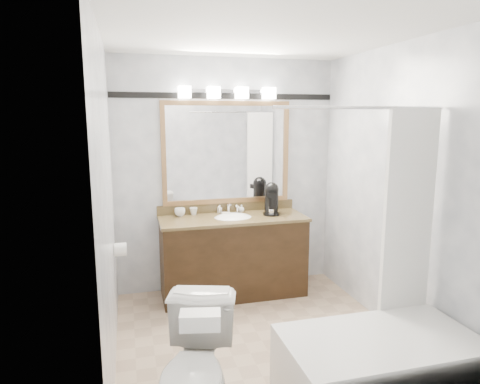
# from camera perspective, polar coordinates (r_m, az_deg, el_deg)

# --- Properties ---
(room) EXTENTS (2.42, 2.62, 2.52)m
(room) POSITION_cam_1_polar(r_m,az_deg,el_deg) (3.44, 3.12, -0.70)
(room) COLOR tan
(room) RESTS_ON ground
(vanity) EXTENTS (1.53, 0.58, 0.97)m
(vanity) POSITION_cam_1_polar(r_m,az_deg,el_deg) (4.59, -0.94, -8.32)
(vanity) COLOR black
(vanity) RESTS_ON ground
(mirror) EXTENTS (1.40, 0.04, 1.10)m
(mirror) POSITION_cam_1_polar(r_m,az_deg,el_deg) (4.63, -1.78, 5.24)
(mirror) COLOR #9E7347
(mirror) RESTS_ON room
(vanity_light_bar) EXTENTS (1.02, 0.14, 0.12)m
(vanity_light_bar) POSITION_cam_1_polar(r_m,az_deg,el_deg) (4.56, -1.66, 13.13)
(vanity_light_bar) COLOR silver
(vanity_light_bar) RESTS_ON room
(accent_stripe) EXTENTS (2.40, 0.01, 0.06)m
(accent_stripe) POSITION_cam_1_polar(r_m,az_deg,el_deg) (4.63, -1.85, 12.68)
(accent_stripe) COLOR black
(accent_stripe) RESTS_ON room
(bathtub) EXTENTS (1.30, 0.75, 1.96)m
(bathtub) POSITION_cam_1_polar(r_m,az_deg,el_deg) (3.24, 18.26, -20.30)
(bathtub) COLOR white
(bathtub) RESTS_ON ground
(tp_roll) EXTENTS (0.11, 0.12, 0.12)m
(tp_roll) POSITION_cam_1_polar(r_m,az_deg,el_deg) (4.05, -15.66, -7.39)
(tp_roll) COLOR white
(tp_roll) RESTS_ON room
(toilet) EXTENTS (0.65, 0.87, 0.79)m
(toilet) POSITION_cam_1_polar(r_m,az_deg,el_deg) (2.76, -5.92, -22.93)
(toilet) COLOR white
(toilet) RESTS_ON ground
(tissue_box) EXTENTS (0.23, 0.16, 0.09)m
(tissue_box) POSITION_cam_1_polar(r_m,az_deg,el_deg) (2.37, -5.32, -16.65)
(tissue_box) COLOR white
(tissue_box) RESTS_ON toilet
(coffee_maker) EXTENTS (0.19, 0.22, 0.34)m
(coffee_maker) POSITION_cam_1_polar(r_m,az_deg,el_deg) (4.60, 4.22, -0.76)
(coffee_maker) COLOR black
(coffee_maker) RESTS_ON vanity
(cup_left) EXTENTS (0.13, 0.13, 0.09)m
(cup_left) POSITION_cam_1_polar(r_m,az_deg,el_deg) (4.55, -8.02, -2.67)
(cup_left) COLOR white
(cup_left) RESTS_ON vanity
(cup_right) EXTENTS (0.08, 0.08, 0.08)m
(cup_right) POSITION_cam_1_polar(r_m,az_deg,el_deg) (4.59, -6.21, -2.57)
(cup_right) COLOR white
(cup_right) RESTS_ON vanity
(soap_bottle_a) EXTENTS (0.05, 0.05, 0.09)m
(soap_bottle_a) POSITION_cam_1_polar(r_m,az_deg,el_deg) (4.65, -2.73, -2.28)
(soap_bottle_a) COLOR white
(soap_bottle_a) RESTS_ON vanity
(soap_bottle_b) EXTENTS (0.08, 0.08, 0.08)m
(soap_bottle_b) POSITION_cam_1_polar(r_m,az_deg,el_deg) (4.70, 0.20, -2.20)
(soap_bottle_b) COLOR white
(soap_bottle_b) RESTS_ON vanity
(soap_bar) EXTENTS (0.09, 0.07, 0.03)m
(soap_bar) POSITION_cam_1_polar(r_m,az_deg,el_deg) (4.58, -1.86, -2.89)
(soap_bar) COLOR beige
(soap_bar) RESTS_ON vanity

